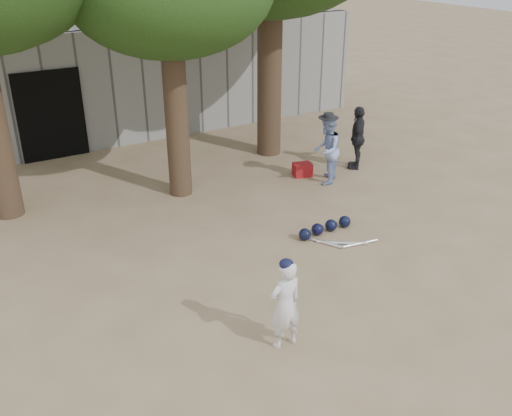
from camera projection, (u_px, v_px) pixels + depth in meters
ground at (256, 295)px, 8.93m from camera, size 70.00×70.00×0.00m
boy_player at (285, 305)px, 7.56m from camera, size 0.49×0.33×1.32m
spectator_blue at (327, 150)px, 12.67m from camera, size 0.95×0.94×1.55m
spectator_dark at (358, 138)px, 13.50m from camera, size 0.87×0.90×1.52m
red_bag at (302, 170)px, 13.29m from camera, size 0.49×0.42×0.30m
back_building at (71, 74)px, 16.29m from camera, size 16.00×5.24×3.00m
helmet_row at (325, 228)px, 10.73m from camera, size 1.19×0.28×0.23m
bat_pile at (342, 243)px, 10.37m from camera, size 1.09×0.79×0.06m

